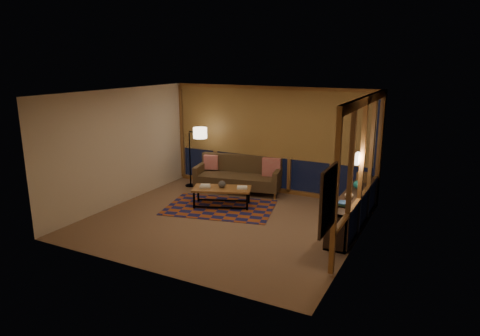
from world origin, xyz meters
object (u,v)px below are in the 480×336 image
at_px(sofa, 238,175).
at_px(coffee_table, 222,197).
at_px(floor_lamp, 190,156).
at_px(bookshelf, 353,209).

height_order(sofa, coffee_table, sofa).
height_order(coffee_table, floor_lamp, floor_lamp).
relative_size(coffee_table, bookshelf, 0.46).
distance_m(sofa, floor_lamp, 1.44).
bearing_deg(sofa, bookshelf, -28.47).
relative_size(sofa, coffee_table, 1.64).
height_order(sofa, floor_lamp, floor_lamp).
height_order(sofa, bookshelf, sofa).
distance_m(coffee_table, bookshelf, 3.00).
distance_m(sofa, bookshelf, 3.33).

